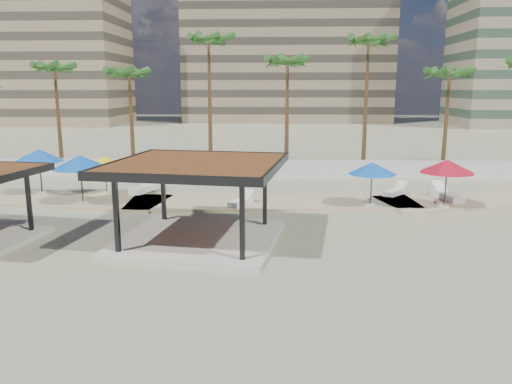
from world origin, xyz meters
The scene contains 21 objects.
ground centered at (0.00, 0.00, 0.00)m, with size 200.00×200.00×0.00m, color tan.
promenade centered at (2.00, 7.67, 0.06)m, with size 44.45×7.97×0.24m.
boundary_wall centered at (0.00, 16.00, 0.60)m, with size 56.00×0.30×1.20m, color silver.
building_west centered at (-42.00, 68.00, 15.27)m, with size 34.00×16.00×32.40m.
building_mid centered at (4.00, 78.00, 14.27)m, with size 38.00×16.00×30.40m.
pavilion_central centered at (-1.05, -0.07, 2.05)m, with size 7.68×7.68×3.44m.
umbrella_a centered at (-11.71, 8.23, 2.47)m, with size 3.74×3.74×2.67m.
umbrella_b centered at (-7.95, 8.65, 2.11)m, with size 3.15×3.15×2.25m.
umbrella_c centered at (11.13, 5.80, 2.36)m, with size 3.03×3.03×2.54m.
umbrella_d centered at (7.29, 6.00, 2.20)m, with size 2.95×2.95×2.35m.
umbrella_f centered at (-8.29, 5.80, 2.48)m, with size 3.95×3.95×2.67m.
lounger_a centered at (-5.85, 9.25, 0.39)m, with size 1.41×2.45×0.88m.
lounger_b centered at (0.36, 5.84, 0.35)m, with size 1.39×1.96×0.72m.
lounger_c centered at (11.93, 7.81, 0.39)m, with size 1.35×2.45×0.89m.
lounger_d centered at (9.26, 8.92, 0.35)m, with size 1.70×1.83×0.72m.
palm_b centered at (-15.00, 18.70, 7.60)m, with size 3.00×3.00×8.73m.
palm_c centered at (-9.00, 18.10, 7.18)m, with size 3.00×3.00×8.28m.
palm_d centered at (-3.00, 18.90, 9.53)m, with size 3.00×3.00×10.79m.
palm_e centered at (3.00, 18.40, 7.98)m, with size 3.00×3.00×9.13m.
palm_f centered at (9.00, 18.60, 9.38)m, with size 3.00×3.00×10.63m.
palm_g centered at (15.00, 18.20, 7.16)m, with size 3.00×3.00×8.26m.
Camera 1 is at (2.26, -20.26, 6.40)m, focal length 35.00 mm.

